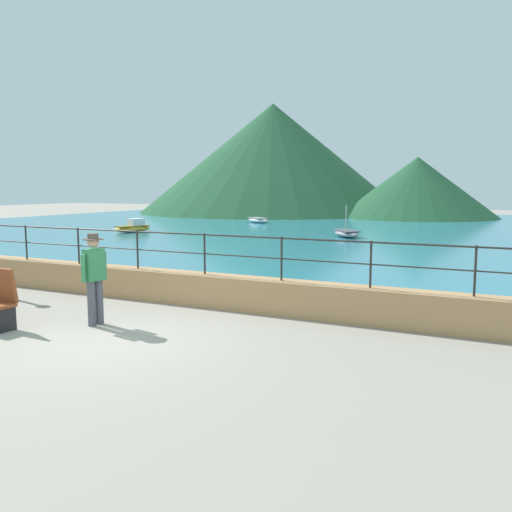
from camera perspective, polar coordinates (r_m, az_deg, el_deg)
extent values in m
plane|color=gray|center=(9.49, -15.70, -8.84)|extent=(120.00, 120.00, 0.00)
cube|color=tan|center=(11.91, -5.45, -3.58)|extent=(20.00, 0.56, 0.70)
cylinder|color=#282623|center=(15.40, -23.28, 1.34)|extent=(0.04, 0.04, 0.90)
cylinder|color=#282623|center=(14.06, -18.38, 1.05)|extent=(0.04, 0.04, 0.90)
cylinder|color=#282623|center=(12.84, -12.51, 0.68)|extent=(0.04, 0.04, 0.90)
cylinder|color=#282623|center=(11.79, -5.50, 0.24)|extent=(0.04, 0.04, 0.90)
cylinder|color=#282623|center=(10.94, 2.74, -0.29)|extent=(0.04, 0.04, 0.90)
cylinder|color=#282623|center=(10.36, 12.12, -0.88)|extent=(0.04, 0.04, 0.90)
cylinder|color=#282623|center=(10.08, 22.32, -1.49)|extent=(0.04, 0.04, 0.90)
cylinder|color=#282623|center=(11.74, -5.52, 2.27)|extent=(18.40, 0.04, 0.04)
cylinder|color=#282623|center=(11.79, -5.50, 0.24)|extent=(18.40, 0.03, 0.03)
cube|color=teal|center=(33.27, 15.42, 2.66)|extent=(64.00, 44.32, 0.06)
cone|color=#1E4C2D|center=(55.20, 1.80, 10.33)|extent=(26.94, 26.94, 10.93)
cone|color=#1E4C2D|center=(47.54, 16.76, 7.00)|extent=(13.53, 13.53, 5.12)
cube|color=black|center=(10.73, -25.29, -6.23)|extent=(0.11, 0.47, 0.43)
cylinder|color=#4C4C56|center=(10.65, -16.36, -4.72)|extent=(0.15, 0.15, 0.86)
cylinder|color=#4C4C56|center=(10.54, -17.12, -4.87)|extent=(0.15, 0.15, 0.86)
cube|color=#337F4C|center=(10.47, -16.88, -0.89)|extent=(0.27, 0.39, 0.60)
cylinder|color=#337F4C|center=(10.63, -15.87, -0.95)|extent=(0.09, 0.09, 0.52)
cylinder|color=#337F4C|center=(10.33, -17.91, -1.26)|extent=(0.09, 0.09, 0.52)
sphere|color=tan|center=(10.42, -16.97, 1.45)|extent=(0.22, 0.22, 0.22)
cylinder|color=#4C4238|center=(10.42, -16.98, 1.72)|extent=(0.38, 0.38, 0.02)
cylinder|color=#4C4238|center=(10.41, -16.99, 2.05)|extent=(0.20, 0.20, 0.10)
ellipsoid|color=white|center=(38.51, 0.21, 3.84)|extent=(2.40, 2.07, 0.36)
cube|color=gray|center=(38.50, 0.21, 4.06)|extent=(1.94, 1.69, 0.06)
ellipsoid|color=gray|center=(27.75, 9.62, 2.37)|extent=(2.13, 2.36, 0.36)
cube|color=#4D4D51|center=(27.74, 9.62, 2.68)|extent=(1.74, 1.92, 0.06)
cylinder|color=#B2A899|center=(27.78, 9.57, 4.07)|extent=(0.06, 0.06, 1.27)
ellipsoid|color=gold|center=(31.28, -13.03, 2.84)|extent=(1.59, 2.47, 0.36)
cube|color=brown|center=(31.27, -13.04, 3.11)|extent=(1.31, 1.99, 0.06)
cube|color=silver|center=(31.39, -12.66, 3.56)|extent=(0.85, 0.96, 0.40)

